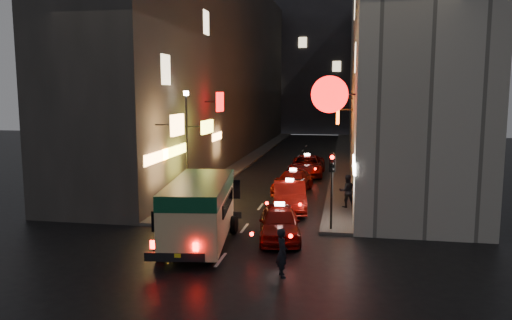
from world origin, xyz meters
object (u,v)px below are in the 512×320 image
Objects in this scene: taxi_near at (279,220)px; pedestrian_crossing at (282,249)px; minibus at (200,205)px; lamp_post at (187,139)px; traffic_light at (332,174)px.

pedestrian_crossing is at bearing -81.20° from taxi_near.
lamp_post is (-2.93, 7.41, 2.00)m from minibus.
lamp_post reaches higher than minibus.
traffic_light is 9.42m from lamp_post.
lamp_post reaches higher than pedestrian_crossing.
traffic_light is (2.16, 1.37, 1.83)m from taxi_near.
minibus is 8.21m from lamp_post.
traffic_light is (5.27, 2.88, 0.96)m from minibus.
lamp_post is (-6.71, 10.28, 2.76)m from pedestrian_crossing.
taxi_near is 0.91× the size of lamp_post.
minibus is 4.81m from pedestrian_crossing.
traffic_light reaches higher than minibus.
minibus reaches higher than taxi_near.
minibus is 6.08m from traffic_light.
taxi_near is 2.93× the size of pedestrian_crossing.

